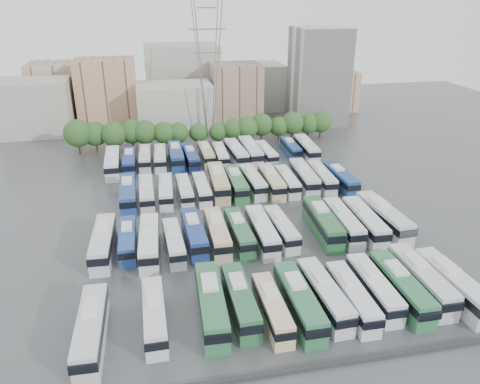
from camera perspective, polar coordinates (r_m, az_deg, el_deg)
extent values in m
plane|color=#424447|center=(76.91, 0.18, -3.79)|extent=(220.00, 220.00, 0.00)
cube|color=#2D2D30|center=(50.70, 8.34, -20.47)|extent=(56.00, 0.50, 0.50)
cylinder|color=black|center=(115.16, -18.96, 5.06)|extent=(0.36, 0.36, 2.66)
sphere|color=#234C1E|center=(114.15, -19.19, 6.77)|extent=(6.38, 6.38, 6.38)
cylinder|color=black|center=(115.45, -17.05, 5.27)|extent=(0.36, 0.36, 2.37)
sphere|color=#234C1E|center=(114.54, -17.24, 6.80)|extent=(5.68, 5.68, 5.68)
cylinder|color=black|center=(113.65, -14.96, 5.24)|extent=(0.36, 0.36, 2.39)
sphere|color=#234C1E|center=(112.72, -15.13, 6.80)|extent=(5.74, 5.74, 5.74)
cylinder|color=black|center=(114.96, -12.92, 5.65)|extent=(0.36, 0.36, 2.40)
sphere|color=#234C1E|center=(114.04, -13.07, 7.21)|extent=(5.77, 5.77, 5.77)
cylinder|color=black|center=(113.95, -11.40, 5.62)|extent=(0.36, 0.36, 2.38)
sphere|color=#234C1E|center=(113.02, -11.53, 7.18)|extent=(5.72, 5.72, 5.72)
cylinder|color=black|center=(113.56, -9.14, 5.68)|extent=(0.36, 0.36, 2.19)
sphere|color=#234C1E|center=(112.71, -9.24, 7.11)|extent=(5.25, 5.25, 5.25)
cylinder|color=black|center=(114.01, -7.45, 5.82)|extent=(0.36, 0.36, 2.07)
sphere|color=#234C1E|center=(113.20, -7.53, 7.17)|extent=(4.96, 4.96, 4.96)
cylinder|color=black|center=(115.01, -5.09, 6.02)|extent=(0.36, 0.36, 1.85)
sphere|color=#234C1E|center=(114.29, -5.13, 7.22)|extent=(4.43, 4.43, 4.43)
cylinder|color=black|center=(115.35, -2.69, 6.14)|extent=(0.36, 0.36, 1.81)
sphere|color=#234C1E|center=(114.64, -2.71, 7.31)|extent=(4.35, 4.35, 4.35)
cylinder|color=black|center=(115.78, -0.78, 6.30)|extent=(0.36, 0.36, 2.12)
sphere|color=#234C1E|center=(114.96, -0.79, 7.68)|extent=(5.09, 5.09, 5.09)
cylinder|color=black|center=(115.82, 0.81, 6.35)|extent=(0.36, 0.36, 2.28)
sphere|color=#234C1E|center=(114.95, 0.82, 7.83)|extent=(5.48, 5.48, 5.48)
cylinder|color=black|center=(118.26, 2.59, 6.71)|extent=(0.36, 0.36, 2.35)
sphere|color=#234C1E|center=(117.38, 2.62, 8.21)|extent=(5.65, 5.65, 5.65)
cylinder|color=black|center=(119.15, 4.70, 6.70)|extent=(0.36, 0.36, 2.03)
sphere|color=#234C1E|center=(118.39, 4.75, 7.98)|extent=(4.87, 4.87, 4.87)
cylinder|color=black|center=(120.18, 6.34, 6.88)|extent=(0.36, 0.36, 2.39)
sphere|color=#234C1E|center=(119.30, 6.40, 8.37)|extent=(5.73, 5.73, 5.73)
cylinder|color=black|center=(121.83, 8.29, 6.94)|extent=(0.36, 0.36, 2.12)
sphere|color=#234C1E|center=(121.05, 8.37, 8.24)|extent=(5.09, 5.09, 5.09)
cylinder|color=black|center=(122.82, 9.72, 7.02)|extent=(0.36, 0.36, 2.28)
sphere|color=#234C1E|center=(122.00, 9.81, 8.42)|extent=(5.48, 5.48, 5.48)
cube|color=#9E998E|center=(134.91, -23.65, 9.45)|extent=(18.00, 14.00, 14.00)
cube|color=tan|center=(137.81, -15.89, 11.63)|extent=(16.00, 12.00, 18.00)
cube|color=#ADA89E|center=(130.49, -7.93, 10.31)|extent=(20.00, 14.00, 12.00)
cube|color=gray|center=(138.15, -0.55, 12.10)|extent=(14.00, 12.00, 16.00)
cube|color=gray|center=(149.55, -7.04, 13.59)|extent=(22.00, 16.00, 20.00)
cube|color=tan|center=(149.40, -21.09, 11.44)|extent=(16.00, 14.00, 16.00)
cube|color=#A39E93|center=(151.51, 1.60, 12.73)|extent=(18.00, 14.00, 14.00)
cube|color=tan|center=(153.36, 11.09, 12.06)|extent=(14.00, 12.00, 12.00)
cube|color=gray|center=(144.13, -11.56, 10.90)|extent=(12.00, 10.00, 10.00)
cube|color=silver|center=(135.66, 9.55, 13.73)|extent=(14.00, 14.00, 26.00)
cylinder|color=slate|center=(117.20, -4.76, 14.45)|extent=(2.90, 2.91, 33.83)
cylinder|color=slate|center=(121.12, -5.01, 14.73)|extent=(2.90, 2.91, 33.83)
cylinder|color=slate|center=(117.74, -2.77, 14.54)|extent=(2.90, 2.91, 33.83)
cylinder|color=slate|center=(121.65, -3.08, 14.82)|extent=(2.90, 2.91, 33.83)
cube|color=slate|center=(118.08, -4.11, 21.50)|extent=(4.50, 0.30, 0.30)
cube|color=slate|center=(118.33, -4.04, 19.20)|extent=(9.00, 0.30, 0.30)
cube|color=slate|center=(118.86, -3.96, 16.58)|extent=(7.00, 0.30, 0.30)
cube|color=silver|center=(54.43, -17.66, -15.81)|extent=(2.92, 12.41, 3.50)
cube|color=black|center=(53.90, -17.77, -15.36)|extent=(3.05, 12.60, 1.03)
cube|color=silver|center=(54.47, -17.75, -13.17)|extent=(1.83, 3.33, 0.45)
cube|color=silver|center=(55.06, -10.39, -14.66)|extent=(2.46, 11.16, 3.15)
cube|color=black|center=(54.58, -10.43, -14.25)|extent=(2.58, 11.32, 0.93)
cube|color=silver|center=(55.12, -10.59, -12.32)|extent=(1.60, 2.98, 0.41)
cube|color=#2F6E43|center=(55.46, -3.51, -13.61)|extent=(3.29, 13.04, 3.66)
cube|color=black|center=(54.91, -3.51, -13.12)|extent=(3.43, 13.24, 1.08)
cube|color=silver|center=(55.56, -3.74, -10.91)|extent=(1.98, 3.52, 0.47)
cube|color=#2B643E|center=(56.22, 0.01, -13.18)|extent=(2.56, 11.79, 3.34)
cube|color=black|center=(55.73, 0.05, -12.74)|extent=(2.68, 11.96, 0.98)
cube|color=silver|center=(56.31, -0.30, -10.76)|extent=(1.68, 3.15, 0.43)
cube|color=beige|center=(55.41, 3.92, -14.07)|extent=(2.32, 10.75, 3.04)
cube|color=black|center=(54.95, 3.98, -13.67)|extent=(2.42, 10.91, 0.89)
cube|color=silver|center=(55.42, 3.59, -11.83)|extent=(1.53, 2.87, 0.39)
cube|color=#307048|center=(56.30, 7.19, -13.22)|extent=(2.69, 12.43, 3.52)
cube|color=black|center=(55.79, 7.28, -12.76)|extent=(2.81, 12.62, 1.03)
cube|color=silver|center=(56.35, 6.78, -10.69)|extent=(1.77, 3.32, 0.46)
cube|color=silver|center=(57.92, 10.20, -12.33)|extent=(3.03, 12.09, 3.40)
cube|color=black|center=(57.44, 10.31, -11.89)|extent=(3.16, 12.28, 1.00)
cube|color=silver|center=(57.96, 9.74, -9.97)|extent=(1.83, 3.27, 0.44)
cube|color=silver|center=(58.38, 13.46, -12.44)|extent=(2.55, 11.40, 3.22)
cube|color=black|center=(57.93, 13.57, -12.02)|extent=(2.67, 11.58, 0.95)
cube|color=silver|center=(58.42, 13.07, -10.20)|extent=(1.65, 3.05, 0.42)
cube|color=silver|center=(60.57, 15.98, -11.27)|extent=(2.61, 11.51, 3.25)
cube|color=black|center=(60.12, 16.10, -10.86)|extent=(2.73, 11.68, 0.96)
cube|color=silver|center=(60.63, 15.58, -9.11)|extent=(1.67, 3.08, 0.42)
cube|color=#317246|center=(61.36, 18.99, -11.07)|extent=(2.74, 12.36, 3.50)
cube|color=black|center=(60.89, 19.14, -10.62)|extent=(2.86, 12.55, 1.03)
cube|color=silver|center=(61.41, 18.54, -8.77)|extent=(1.78, 3.31, 0.45)
cube|color=silver|center=(63.63, 21.15, -10.03)|extent=(2.74, 12.67, 3.59)
cube|color=black|center=(63.16, 21.32, -9.58)|extent=(2.87, 12.86, 1.06)
cube|color=silver|center=(63.70, 20.68, -7.76)|extent=(1.81, 3.38, 0.46)
cube|color=silver|center=(64.08, 24.43, -10.37)|extent=(3.26, 12.79, 3.59)
cube|color=black|center=(63.62, 24.62, -9.92)|extent=(3.40, 12.98, 1.06)
cube|color=silver|center=(64.07, 23.89, -8.13)|extent=(1.95, 3.46, 0.46)
cube|color=silver|center=(70.24, -16.34, -6.02)|extent=(3.16, 12.59, 3.54)
cube|color=black|center=(69.78, -16.41, -5.60)|extent=(3.29, 12.78, 1.04)
cube|color=silver|center=(70.68, -16.39, -3.99)|extent=(1.90, 3.40, 0.46)
cube|color=navy|center=(70.50, -13.53, -5.82)|extent=(2.29, 10.69, 3.03)
cube|color=black|center=(70.10, -13.58, -5.46)|extent=(2.39, 10.85, 0.89)
cube|color=silver|center=(70.88, -13.65, -4.09)|extent=(1.52, 2.85, 0.39)
cube|color=white|center=(68.80, -10.98, -6.12)|extent=(3.18, 12.50, 3.51)
cube|color=black|center=(68.34, -11.02, -5.69)|extent=(3.31, 12.69, 1.03)
cube|color=silver|center=(69.23, -11.08, -4.06)|extent=(1.90, 3.38, 0.45)
cube|color=silver|center=(68.67, -8.05, -6.19)|extent=(2.67, 10.73, 3.02)
cube|color=black|center=(68.27, -8.07, -5.83)|extent=(2.78, 10.89, 0.89)
cube|color=silver|center=(69.02, -8.26, -4.43)|extent=(1.62, 2.90, 0.39)
cube|color=navy|center=(70.27, -5.61, -5.16)|extent=(2.94, 12.02, 3.38)
cube|color=black|center=(69.83, -5.61, -4.75)|extent=(3.07, 12.21, 1.00)
cube|color=silver|center=(70.70, -5.85, -3.23)|extent=(1.80, 3.24, 0.44)
cube|color=#CDB88D|center=(70.09, -2.79, -5.15)|extent=(2.62, 11.97, 3.39)
cube|color=black|center=(69.65, -2.79, -4.74)|extent=(2.74, 12.15, 1.00)
cube|color=silver|center=(70.51, -3.01, -3.21)|extent=(1.72, 3.20, 0.44)
cube|color=#2D6943|center=(70.49, -0.08, -5.01)|extent=(2.69, 11.45, 3.23)
cube|color=black|center=(70.08, -0.06, -4.62)|extent=(2.81, 11.62, 0.95)
cube|color=silver|center=(70.88, -0.34, -3.18)|extent=(1.69, 3.08, 0.42)
cube|color=silver|center=(70.60, 2.70, -4.90)|extent=(2.59, 12.11, 3.43)
cube|color=black|center=(70.16, 2.74, -4.48)|extent=(2.71, 12.29, 1.01)
cube|color=silver|center=(71.01, 2.44, -2.95)|extent=(1.72, 3.23, 0.44)
cube|color=silver|center=(71.89, 5.03, -4.55)|extent=(2.84, 11.15, 3.13)
cube|color=black|center=(71.50, 5.08, -4.18)|extent=(2.95, 11.32, 0.92)
cube|color=silver|center=(72.24, 4.73, -2.81)|extent=(1.70, 3.02, 0.41)
cube|color=#2B6539|center=(73.85, 10.01, -3.79)|extent=(3.43, 13.16, 3.69)
cube|color=black|center=(73.39, 10.09, -3.36)|extent=(3.57, 13.36, 1.09)
cube|color=silver|center=(74.32, 9.74, -1.80)|extent=(2.02, 3.57, 0.48)
cube|color=silver|center=(74.81, 12.45, -3.74)|extent=(3.07, 12.26, 3.45)
cube|color=black|center=(74.40, 12.53, -3.34)|extent=(3.20, 12.44, 1.01)
cube|color=silver|center=(75.23, 12.16, -1.90)|extent=(1.85, 3.31, 0.45)
cube|color=silver|center=(75.63, 14.93, -3.64)|extent=(3.09, 12.62, 3.55)
cube|color=black|center=(75.21, 15.03, -3.23)|extent=(3.22, 12.81, 1.04)
cube|color=silver|center=(76.05, 14.62, -1.77)|extent=(1.89, 3.40, 0.46)
cube|color=silver|center=(77.68, 17.07, -3.06)|extent=(3.51, 13.47, 3.78)
cube|color=black|center=(77.25, 17.19, -2.63)|extent=(3.66, 13.68, 1.11)
cube|color=silver|center=(78.07, 16.64, -1.13)|extent=(2.07, 3.65, 0.49)
cube|color=navy|center=(85.46, -13.50, -0.27)|extent=(2.89, 12.51, 3.53)
cube|color=black|center=(85.06, -13.54, 0.11)|extent=(3.01, 12.70, 1.04)
cube|color=silver|center=(86.15, -13.62, 1.36)|extent=(1.83, 3.36, 0.46)
cube|color=silver|center=(85.35, -11.30, -0.20)|extent=(2.47, 11.46, 3.25)
cube|color=black|center=(84.97, -11.33, 0.15)|extent=(2.59, 11.63, 0.95)
cube|color=silver|center=(85.97, -11.42, 1.29)|extent=(1.63, 3.06, 0.42)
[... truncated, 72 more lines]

